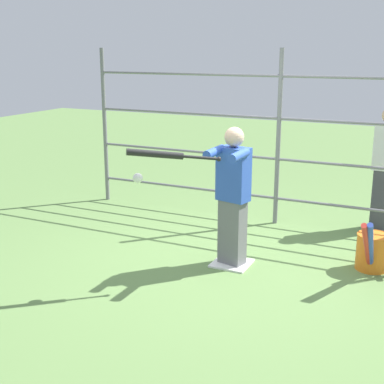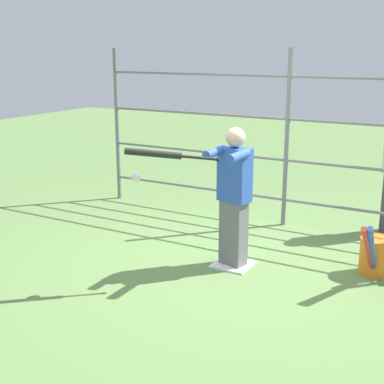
{
  "view_description": "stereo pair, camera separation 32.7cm",
  "coord_description": "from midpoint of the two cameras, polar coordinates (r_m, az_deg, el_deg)",
  "views": [
    {
      "loc": [
        -1.97,
        5.12,
        2.29
      ],
      "look_at": [
        0.31,
        0.36,
        0.87
      ],
      "focal_mm": 50.0,
      "sensor_mm": 36.0,
      "label": 1
    },
    {
      "loc": [
        -2.26,
        4.97,
        2.29
      ],
      "look_at": [
        0.31,
        0.36,
        0.87
      ],
      "focal_mm": 50.0,
      "sensor_mm": 36.0,
      "label": 2
    }
  ],
  "objects": [
    {
      "name": "softball_in_flight",
      "position": [
        5.1,
        -4.19,
        1.55
      ],
      "size": [
        0.1,
        0.1,
        0.1
      ],
      "color": "white"
    },
    {
      "name": "bat_bucket",
      "position": [
        5.95,
        20.74,
        -6.23
      ],
      "size": [
        0.72,
        0.83,
        0.82
      ],
      "color": "orange",
      "rests_on": "ground"
    },
    {
      "name": "fence_backstop",
      "position": [
        7.06,
        11.41,
        5.47
      ],
      "size": [
        5.5,
        0.06,
        2.3
      ],
      "color": "slate",
      "rests_on": "ground"
    },
    {
      "name": "batter",
      "position": [
        5.65,
        6.13,
        -0.16
      ],
      "size": [
        0.38,
        0.57,
        1.51
      ],
      "color": "slate",
      "rests_on": "ground"
    },
    {
      "name": "ground_plane",
      "position": [
        5.93,
        5.97,
        -7.78
      ],
      "size": [
        24.0,
        24.0,
        0.0
      ],
      "primitive_type": "plane",
      "color": "#608447"
    },
    {
      "name": "baseball_bat_swinging",
      "position": [
        5.07,
        -1.45,
        4.03
      ],
      "size": [
        0.74,
        0.63,
        0.17
      ],
      "color": "black"
    },
    {
      "name": "home_plate",
      "position": [
        5.92,
        5.97,
        -7.69
      ],
      "size": [
        0.4,
        0.4,
        0.02
      ],
      "color": "white",
      "rests_on": "ground"
    }
  ]
}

